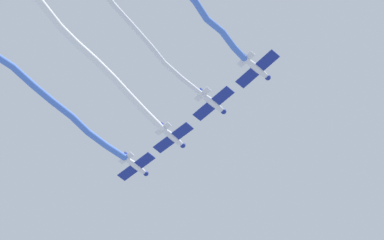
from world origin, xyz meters
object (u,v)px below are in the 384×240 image
object	(u,v)px
airplane_lead	(257,69)
airplane_slot	(136,166)
airplane_left_wing	(213,103)
airplane_right_wing	(173,137)

from	to	relation	value
airplane_lead	airplane_slot	distance (m)	22.82
airplane_left_wing	airplane_slot	size ratio (longest dim) A/B	1.02
airplane_left_wing	airplane_right_wing	world-z (taller)	airplane_left_wing
airplane_lead	airplane_left_wing	size ratio (longest dim) A/B	1.01
airplane_slot	airplane_right_wing	bearing A→B (deg)	-92.67
airplane_right_wing	airplane_slot	size ratio (longest dim) A/B	1.00
airplane_lead	airplane_slot	size ratio (longest dim) A/B	1.02
airplane_right_wing	airplane_lead	bearing A→B (deg)	-92.73
airplane_lead	airplane_slot	world-z (taller)	airplane_slot
airplane_left_wing	airplane_right_wing	size ratio (longest dim) A/B	1.02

